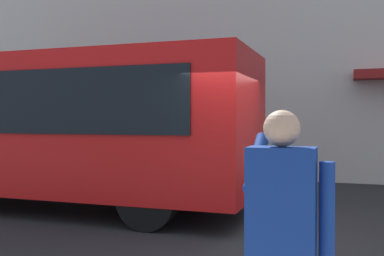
# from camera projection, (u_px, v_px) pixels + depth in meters

# --- Properties ---
(ground_plane) EXTENTS (60.00, 60.00, 0.00)m
(ground_plane) POSITION_uv_depth(u_px,v_px,m) (268.00, 235.00, 6.98)
(ground_plane) COLOR #232326
(red_bus) EXTENTS (9.05, 2.54, 3.08)m
(red_bus) POSITION_uv_depth(u_px,v_px,m) (35.00, 125.00, 9.23)
(red_bus) COLOR red
(red_bus) RESTS_ON ground_plane
(pedestrian_photographer) EXTENTS (0.53, 0.52, 1.70)m
(pedestrian_photographer) POSITION_uv_depth(u_px,v_px,m) (282.00, 229.00, 2.68)
(pedestrian_photographer) COLOR #1E2347
(pedestrian_photographer) RESTS_ON sidewalk_curb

